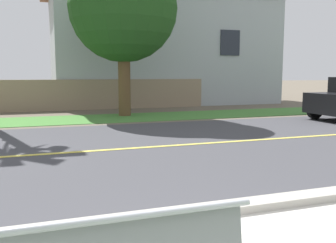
# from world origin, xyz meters

# --- Properties ---
(ground_plane) EXTENTS (140.00, 140.00, 0.00)m
(ground_plane) POSITION_xyz_m (0.00, 8.00, 0.00)
(ground_plane) COLOR #665B4C
(curb_edge) EXTENTS (44.00, 0.30, 0.11)m
(curb_edge) POSITION_xyz_m (0.00, 2.35, 0.06)
(curb_edge) COLOR #ADA89E
(curb_edge) RESTS_ON ground_plane
(street_asphalt) EXTENTS (52.00, 8.00, 0.01)m
(street_asphalt) POSITION_xyz_m (0.00, 6.50, 0.00)
(street_asphalt) COLOR #424247
(street_asphalt) RESTS_ON ground_plane
(road_centre_line) EXTENTS (48.00, 0.14, 0.01)m
(road_centre_line) POSITION_xyz_m (0.00, 6.50, 0.01)
(road_centre_line) COLOR #E0CC4C
(road_centre_line) RESTS_ON ground_plane
(far_verge_grass) EXTENTS (48.00, 2.80, 0.02)m
(far_verge_grass) POSITION_xyz_m (0.00, 12.33, 0.01)
(far_verge_grass) COLOR #478438
(far_verge_grass) RESTS_ON ground_plane
(garden_wall) EXTENTS (13.00, 0.36, 1.40)m
(garden_wall) POSITION_xyz_m (-0.03, 16.10, 0.70)
(garden_wall) COLOR gray
(garden_wall) RESTS_ON ground_plane
(house_across_street) EXTENTS (13.02, 6.91, 6.52)m
(house_across_street) POSITION_xyz_m (5.43, 19.30, 3.31)
(house_across_street) COLOR #A3ADB2
(house_across_street) RESTS_ON ground_plane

